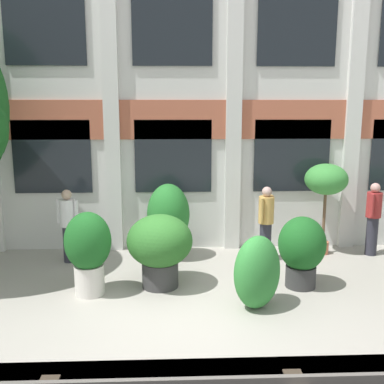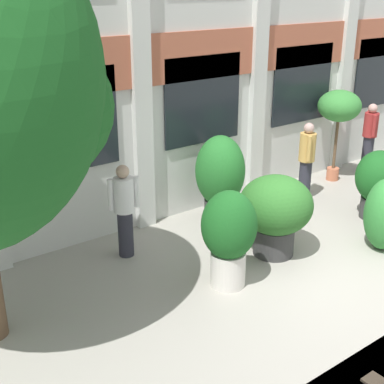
% 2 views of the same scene
% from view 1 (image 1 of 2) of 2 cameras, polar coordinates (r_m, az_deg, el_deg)
% --- Properties ---
extents(ground_plane, '(80.00, 80.00, 0.00)m').
position_cam_1_polar(ground_plane, '(8.13, -2.27, -14.01)').
color(ground_plane, '#9E998E').
extents(apartment_facade, '(14.42, 0.64, 8.51)m').
position_cam_1_polar(apartment_facade, '(10.78, -2.48, 15.21)').
color(apartment_facade, silver).
rests_on(apartment_facade, ground).
extents(potted_plant_tall_urn, '(0.97, 0.97, 2.13)m').
position_cam_1_polar(potted_plant_tall_urn, '(10.69, 16.66, 1.24)').
color(potted_plant_tall_urn, '#B76647').
rests_on(potted_plant_tall_urn, ground).
extents(potted_plant_fluted_column, '(1.25, 1.25, 1.41)m').
position_cam_1_polar(potted_plant_fluted_column, '(8.58, -4.11, -6.75)').
color(potted_plant_fluted_column, '#333333').
rests_on(potted_plant_fluted_column, ground).
extents(potted_plant_glazed_jar, '(0.85, 0.85, 1.55)m').
position_cam_1_polar(potted_plant_glazed_jar, '(8.42, -13.05, -6.93)').
color(potted_plant_glazed_jar, beige).
rests_on(potted_plant_glazed_jar, ground).
extents(potted_plant_stone_basin, '(0.96, 0.96, 1.72)m').
position_cam_1_polar(potted_plant_stone_basin, '(10.12, -3.01, -3.32)').
color(potted_plant_stone_basin, '#333333').
rests_on(potted_plant_stone_basin, ground).
extents(potted_plant_ribbed_drum, '(0.90, 0.90, 1.38)m').
position_cam_1_polar(potted_plant_ribbed_drum, '(8.82, 13.78, -6.95)').
color(potted_plant_ribbed_drum, '#333333').
rests_on(potted_plant_ribbed_drum, ground).
extents(resident_by_doorway, '(0.35, 0.45, 1.70)m').
position_cam_1_polar(resident_by_doorway, '(11.14, 22.01, -2.91)').
color(resident_by_doorway, '#282833').
rests_on(resident_by_doorway, ground).
extents(resident_watching_tracks, '(0.51, 0.34, 1.63)m').
position_cam_1_polar(resident_watching_tracks, '(10.25, -15.46, -3.88)').
color(resident_watching_tracks, '#282833').
rests_on(resident_watching_tracks, ground).
extents(resident_near_plants, '(0.37, 0.43, 1.68)m').
position_cam_1_polar(resident_near_plants, '(10.10, 9.37, -3.68)').
color(resident_near_plants, '#282833').
rests_on(resident_near_plants, ground).
extents(topiary_hedge, '(1.16, 1.15, 1.28)m').
position_cam_1_polar(topiary_hedge, '(7.84, 8.26, -10.04)').
color(topiary_hedge, '#2D7A33').
rests_on(topiary_hedge, ground).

